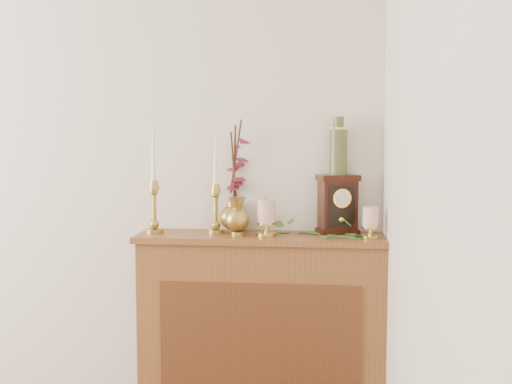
# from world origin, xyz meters

# --- Properties ---
(console_shelf) EXTENTS (1.24, 0.34, 0.93)m
(console_shelf) POSITION_xyz_m (1.40, 2.10, 0.44)
(console_shelf) COLOR brown
(console_shelf) RESTS_ON ground
(candlestick_left) EXTENTS (0.09, 0.09, 0.54)m
(candlestick_left) POSITION_xyz_m (0.86, 2.08, 1.11)
(candlestick_left) COLOR tan
(candlestick_left) RESTS_ON console_shelf
(candlestick_center) EXTENTS (0.08, 0.08, 0.51)m
(candlestick_center) POSITION_xyz_m (1.17, 2.10, 1.10)
(candlestick_center) COLOR tan
(candlestick_center) RESTS_ON console_shelf
(bud_vase) EXTENTS (0.12, 0.12, 0.19)m
(bud_vase) POSITION_xyz_m (1.28, 2.04, 1.02)
(bud_vase) COLOR tan
(bud_vase) RESTS_ON console_shelf
(ginger_jar) EXTENTS (0.23, 0.25, 0.57)m
(ginger_jar) POSITION_xyz_m (1.25, 2.24, 1.19)
(ginger_jar) COLOR tan
(ginger_jar) RESTS_ON console_shelf
(pillar_candle_left) EXTENTS (0.10, 0.10, 0.19)m
(pillar_candle_left) POSITION_xyz_m (1.43, 2.05, 1.03)
(pillar_candle_left) COLOR gold
(pillar_candle_left) RESTS_ON console_shelf
(pillar_candle_right) EXTENTS (0.08, 0.08, 0.16)m
(pillar_candle_right) POSITION_xyz_m (1.92, 2.04, 1.01)
(pillar_candle_right) COLOR gold
(pillar_candle_right) RESTS_ON console_shelf
(ivy_garland) EXTENTS (0.45, 0.22, 0.09)m
(ivy_garland) POSITION_xyz_m (1.71, 2.10, 0.95)
(ivy_garland) COLOR #32732B
(ivy_garland) RESTS_ON console_shelf
(mantel_clock) EXTENTS (0.23, 0.19, 0.29)m
(mantel_clock) POSITION_xyz_m (1.77, 2.19, 1.07)
(mantel_clock) COLOR black
(mantel_clock) RESTS_ON console_shelf
(ceramic_vase) EXTENTS (0.09, 0.09, 0.29)m
(ceramic_vase) POSITION_xyz_m (1.77, 2.20, 1.35)
(ceramic_vase) COLOR black
(ceramic_vase) RESTS_ON mantel_clock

